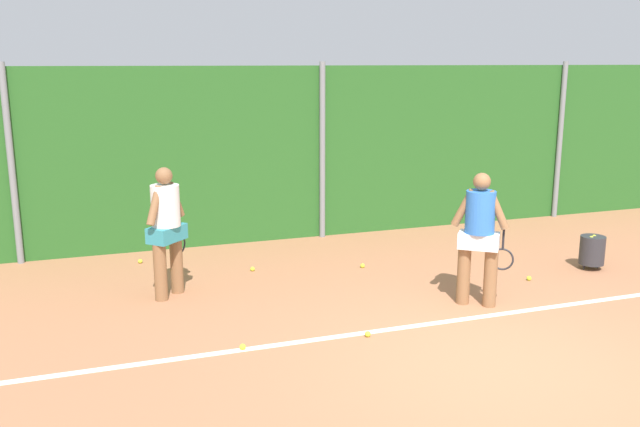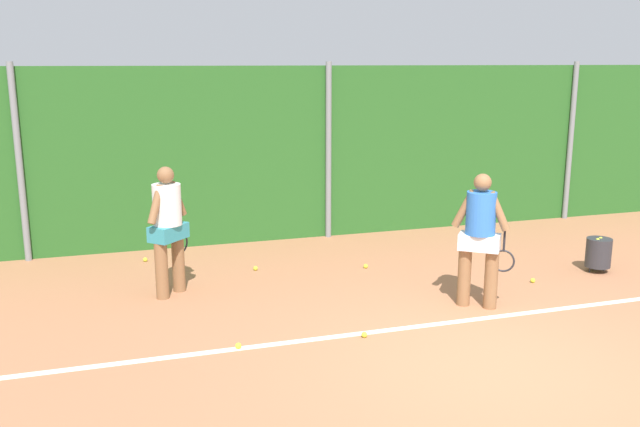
% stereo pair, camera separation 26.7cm
% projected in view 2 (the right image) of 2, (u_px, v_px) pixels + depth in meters
% --- Properties ---
extents(ground_plane, '(25.99, 25.99, 0.00)m').
position_uv_depth(ground_plane, '(424.00, 311.00, 8.34)').
color(ground_plane, '#B2704C').
extents(hedge_fence_backdrop, '(16.89, 0.25, 2.94)m').
position_uv_depth(hedge_fence_backdrop, '(325.00, 152.00, 11.74)').
color(hedge_fence_backdrop, '#286023').
rests_on(hedge_fence_backdrop, ground_plane).
extents(fence_post_left, '(0.10, 0.10, 3.00)m').
position_uv_depth(fence_post_left, '(19.00, 164.00, 10.16)').
color(fence_post_left, gray).
rests_on(fence_post_left, ground_plane).
extents(fence_post_center, '(0.10, 0.10, 3.00)m').
position_uv_depth(fence_post_center, '(328.00, 151.00, 11.57)').
color(fence_post_center, gray).
rests_on(fence_post_center, ground_plane).
extents(fence_post_right, '(0.10, 0.10, 3.00)m').
position_uv_depth(fence_post_right, '(570.00, 142.00, 12.98)').
color(fence_post_right, gray).
rests_on(fence_post_right, ground_plane).
extents(court_baseline_paint, '(12.35, 0.10, 0.01)m').
position_uv_depth(court_baseline_paint, '(440.00, 324.00, 7.95)').
color(court_baseline_paint, white).
rests_on(court_baseline_paint, ground_plane).
extents(player_foreground_near, '(0.67, 0.53, 1.69)m').
position_uv_depth(player_foreground_near, '(480.00, 233.00, 8.31)').
color(player_foreground_near, '#8C603D').
rests_on(player_foreground_near, ground_plane).
extents(player_midcourt, '(0.56, 0.63, 1.70)m').
position_uv_depth(player_midcourt, '(168.00, 224.00, 8.75)').
color(player_midcourt, '#8C603D').
rests_on(player_midcourt, ground_plane).
extents(ball_hopper, '(0.36, 0.36, 0.51)m').
position_uv_depth(ball_hopper, '(598.00, 252.00, 9.86)').
color(ball_hopper, '#2D2D33').
rests_on(ball_hopper, ground_plane).
extents(tennis_ball_0, '(0.07, 0.07, 0.07)m').
position_uv_depth(tennis_ball_0, '(255.00, 268.00, 9.97)').
color(tennis_ball_0, '#CCDB33').
rests_on(tennis_ball_0, ground_plane).
extents(tennis_ball_2, '(0.07, 0.07, 0.07)m').
position_uv_depth(tennis_ball_2, '(366.00, 266.00, 10.08)').
color(tennis_ball_2, '#CCDB33').
rests_on(tennis_ball_2, ground_plane).
extents(tennis_ball_3, '(0.07, 0.07, 0.07)m').
position_uv_depth(tennis_ball_3, '(145.00, 260.00, 10.41)').
color(tennis_ball_3, '#CCDB33').
rests_on(tennis_ball_3, ground_plane).
extents(tennis_ball_4, '(0.07, 0.07, 0.07)m').
position_uv_depth(tennis_ball_4, '(364.00, 335.00, 7.55)').
color(tennis_ball_4, '#CCDB33').
rests_on(tennis_ball_4, ground_plane).
extents(tennis_ball_5, '(0.07, 0.07, 0.07)m').
position_uv_depth(tennis_ball_5, '(238.00, 346.00, 7.26)').
color(tennis_ball_5, '#CCDB33').
rests_on(tennis_ball_5, ground_plane).
extents(tennis_ball_6, '(0.07, 0.07, 0.07)m').
position_uv_depth(tennis_ball_6, '(533.00, 280.00, 9.42)').
color(tennis_ball_6, '#CCDB33').
rests_on(tennis_ball_6, ground_plane).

